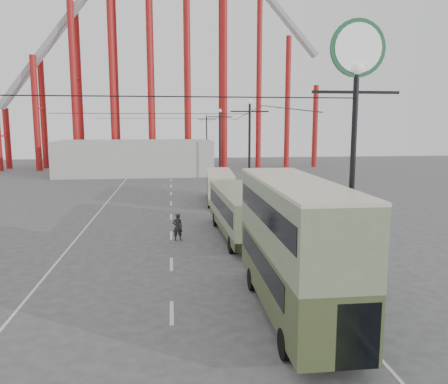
{
  "coord_description": "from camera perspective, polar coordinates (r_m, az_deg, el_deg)",
  "views": [
    {
      "loc": [
        -0.91,
        -18.05,
        7.13
      ],
      "look_at": [
        2.36,
        8.9,
        3.0
      ],
      "focal_mm": 35.0,
      "sensor_mm": 36.0,
      "label": 1
    }
  ],
  "objects": [
    {
      "name": "double_decker_bus",
      "position": [
        16.52,
        9.13,
        -6.34
      ],
      "size": [
        2.5,
        9.62,
        5.16
      ],
      "rotation": [
        0.0,
        0.0,
        -0.01
      ],
      "color": "#404A27",
      "rests_on": "ground"
    },
    {
      "name": "single_decker_green",
      "position": [
        28.12,
        1.96,
        -2.47
      ],
      "size": [
        2.81,
        10.81,
        3.04
      ],
      "rotation": [
        0.0,
        0.0,
        0.03
      ],
      "color": "#687B5A",
      "rests_on": "ground"
    },
    {
      "name": "fairground_shed",
      "position": [
        65.41,
        -11.39,
        4.42
      ],
      "size": [
        22.0,
        10.0,
        5.0
      ],
      "primitive_type": "cube",
      "color": "#AFAFAA",
      "rests_on": "ground"
    },
    {
      "name": "road_markings",
      "position": [
        38.42,
        -6.72,
        -2.1
      ],
      "size": [
        12.52,
        120.0,
        0.01
      ],
      "color": "silver",
      "rests_on": "ground"
    },
    {
      "name": "lamp_post_mid",
      "position": [
        36.72,
        3.33,
        4.81
      ],
      "size": [
        3.2,
        0.44,
        9.32
      ],
      "color": "black",
      "rests_on": "ground"
    },
    {
      "name": "lamp_post_distant",
      "position": [
        80.35,
        -2.28,
        6.9
      ],
      "size": [
        3.2,
        0.44,
        9.32
      ],
      "color": "black",
      "rests_on": "ground"
    },
    {
      "name": "pedestrian",
      "position": [
        27.56,
        -6.09,
        -4.56
      ],
      "size": [
        0.68,
        0.51,
        1.71
      ],
      "primitive_type": "imported",
      "rotation": [
        0.0,
        0.0,
        3.31
      ],
      "color": "black",
      "rests_on": "ground"
    },
    {
      "name": "single_decker_cream",
      "position": [
        40.89,
        -0.56,
        0.89
      ],
      "size": [
        2.94,
        9.33,
        2.86
      ],
      "rotation": [
        0.0,
        0.0,
        -0.07
      ],
      "color": "beige",
      "rests_on": "ground"
    },
    {
      "name": "lamp_post_far",
      "position": [
        58.47,
        -0.52,
        6.25
      ],
      "size": [
        3.2,
        0.44,
        9.32
      ],
      "color": "black",
      "rests_on": "ground"
    },
    {
      "name": "roller_coaster",
      "position": [
        76.6,
        -8.48,
        20.46
      ],
      "size": [
        52.95,
        5.0,
        55.48
      ],
      "color": "maroon",
      "rests_on": "ground"
    },
    {
      "name": "lamp_post_near",
      "position": [
        16.42,
        16.78,
        10.84
      ],
      "size": [
        3.2,
        0.44,
        10.8
      ],
      "color": "black",
      "rests_on": "ground"
    },
    {
      "name": "ground",
      "position": [
        19.43,
        -3.83,
        -12.9
      ],
      "size": [
        160.0,
        160.0,
        0.0
      ],
      "primitive_type": "plane",
      "color": "#48484A",
      "rests_on": "ground"
    }
  ]
}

